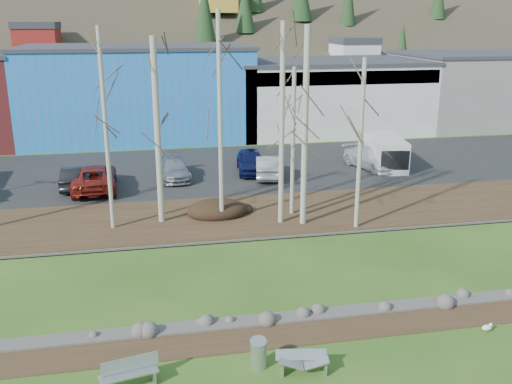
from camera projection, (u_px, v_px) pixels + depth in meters
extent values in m
plane|color=#274C14|center=(338.00, 364.00, 18.20)|extent=(200.00, 200.00, 0.00)
cube|color=#382616|center=(319.00, 330.00, 20.17)|extent=(80.00, 1.80, 0.03)
cube|color=#382616|center=(252.00, 215.00, 31.78)|extent=(80.00, 7.00, 0.15)
cube|color=black|center=(225.00, 169.00, 41.64)|extent=(80.00, 14.00, 0.14)
cube|color=#197AC9|center=(138.00, 93.00, 52.51)|extent=(20.00, 12.00, 8.00)
cube|color=#333338|center=(136.00, 47.00, 51.30)|extent=(20.40, 12.24, 0.30)
cube|color=#B8B7B4|center=(325.00, 96.00, 56.09)|extent=(18.00, 12.00, 6.50)
cube|color=#333338|center=(326.00, 61.00, 55.10)|extent=(18.36, 12.24, 0.30)
cube|color=navy|center=(347.00, 78.00, 49.87)|extent=(17.64, 0.20, 1.20)
cube|color=slate|center=(473.00, 90.00, 59.01)|extent=(14.00, 12.00, 7.00)
cube|color=#333338|center=(477.00, 54.00, 57.95)|extent=(14.28, 12.24, 0.30)
cube|color=#ABAEB0|center=(153.00, 375.00, 17.28)|extent=(0.19, 0.53, 0.42)
cube|color=#ABAEB0|center=(130.00, 363.00, 17.07)|extent=(1.71, 0.49, 0.39)
cube|color=#ABAEB0|center=(129.00, 374.00, 16.94)|extent=(1.79, 0.84, 0.05)
cube|color=#ABAEB0|center=(282.00, 368.00, 17.67)|extent=(0.15, 0.49, 0.39)
cube|color=#ABAEB0|center=(325.00, 367.00, 17.70)|extent=(0.15, 0.49, 0.39)
cube|color=#ABAEB0|center=(301.00, 354.00, 17.76)|extent=(1.60, 0.44, 0.35)
cube|color=#989A9D|center=(291.00, 363.00, 17.63)|extent=(0.84, 0.57, 0.29)
cube|color=#989A9D|center=(316.00, 363.00, 17.65)|extent=(0.84, 0.57, 0.29)
cylinder|color=#ABAEB0|center=(258.00, 355.00, 17.92)|extent=(0.59, 0.59, 0.88)
cylinder|color=gold|center=(486.00, 331.00, 20.00)|extent=(0.01, 0.01, 0.10)
cylinder|color=gold|center=(485.00, 330.00, 20.06)|extent=(0.01, 0.01, 0.10)
ellipsoid|color=white|center=(487.00, 328.00, 20.00)|extent=(0.37, 0.21, 0.21)
cube|color=gray|center=(487.00, 327.00, 19.99)|extent=(0.24, 0.14, 0.02)
sphere|color=white|center=(491.00, 325.00, 20.03)|extent=(0.11, 0.11, 0.11)
cone|color=gold|center=(492.00, 324.00, 20.05)|extent=(0.07, 0.04, 0.03)
ellipsoid|color=black|center=(217.00, 209.00, 31.50)|extent=(3.31, 2.34, 0.65)
cylinder|color=#B8B5A6|center=(106.00, 131.00, 28.22)|extent=(0.21, 0.21, 10.14)
cylinder|color=#B8B5A6|center=(157.00, 133.00, 29.24)|extent=(0.32, 0.32, 9.63)
cylinder|color=#B8B5A6|center=(220.00, 120.00, 29.16)|extent=(0.23, 0.23, 10.90)
cylinder|color=#B8B5A6|center=(282.00, 126.00, 29.00)|extent=(0.27, 0.27, 10.33)
cylinder|color=#B8B5A6|center=(293.00, 143.00, 30.72)|extent=(0.22, 0.22, 8.03)
cylinder|color=#B8B5A6|center=(360.00, 146.00, 28.56)|extent=(0.22, 0.22, 8.65)
cylinder|color=#B8B5A6|center=(305.00, 129.00, 28.84)|extent=(0.31, 0.31, 10.17)
imported|color=black|center=(75.00, 177.00, 36.50)|extent=(1.49, 4.26, 1.40)
imported|color=maroon|center=(94.00, 177.00, 36.08)|extent=(2.88, 5.87, 1.60)
imported|color=gray|center=(174.00, 169.00, 38.66)|extent=(2.17, 4.71, 1.33)
imported|color=#0F1542|center=(251.00, 161.00, 40.20)|extent=(2.38, 4.89, 1.61)
imported|color=#B6B6B8|center=(268.00, 166.00, 39.01)|extent=(2.41, 4.74, 1.49)
imported|color=silver|center=(371.00, 158.00, 41.33)|extent=(3.30, 5.35, 1.45)
cube|color=white|center=(386.00, 152.00, 41.53)|extent=(2.83, 5.28, 2.20)
cube|color=black|center=(393.00, 159.00, 39.63)|extent=(2.12, 1.33, 1.36)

